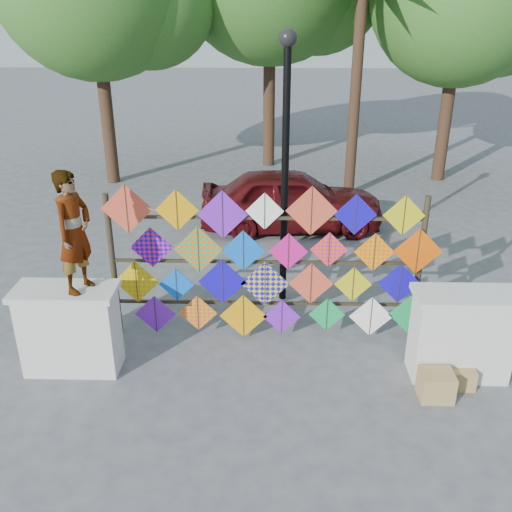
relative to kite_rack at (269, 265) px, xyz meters
name	(u,v)px	position (x,y,z in m)	size (l,w,h in m)	color
ground	(264,363)	(-0.06, -0.73, -1.23)	(80.00, 80.00, 0.00)	slate
parapet_left	(70,329)	(-2.76, -0.93, -0.58)	(1.40, 0.65, 1.28)	silver
parapet_right	(461,334)	(2.64, -0.93, -0.58)	(1.40, 0.65, 1.28)	silver
kite_rack	(269,265)	(0.00, 0.00, 0.00)	(4.96, 0.24, 2.47)	#2E2719
vendor_woman	(74,232)	(-2.52, -0.93, 0.88)	(0.60, 0.39, 1.64)	#99999E
sedan	(291,200)	(0.48, 4.65, -0.53)	(1.65, 4.10, 1.40)	#530E11
lamppost	(286,148)	(0.24, 1.27, 1.47)	(0.28, 0.28, 4.46)	black
cardboard_box_near	(436,385)	(2.21, -1.46, -1.03)	(0.43, 0.38, 0.38)	tan
cardboard_box_far	(460,377)	(2.61, -1.20, -1.08)	(0.35, 0.32, 0.29)	tan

